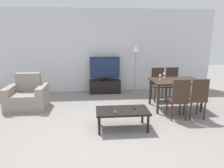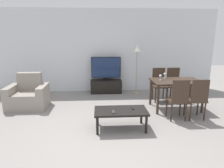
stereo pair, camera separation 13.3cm
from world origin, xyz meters
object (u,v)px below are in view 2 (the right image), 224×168
(armchair, at_px, (28,96))
(wine_glass_center, at_px, (160,76))
(dining_chair_far, at_px, (174,83))
(remote_secondary, at_px, (113,112))
(dining_chair_near_right, at_px, (197,97))
(floor_lamp, at_px, (137,50))
(tv, at_px, (106,69))
(wine_glass_left, at_px, (165,74))
(tv_stand, at_px, (106,86))
(coffee_table, at_px, (121,112))
(dining_chair_far_left, at_px, (159,83))
(dining_table, at_px, (176,84))
(dining_chair_near, at_px, (178,98))
(remote_primary, at_px, (133,108))

(armchair, relative_size, wine_glass_center, 6.74)
(dining_chair_far, height_order, remote_secondary, dining_chair_far)
(dining_chair_near_right, distance_m, floor_lamp, 2.54)
(tv, bearing_deg, dining_chair_near_right, -50.08)
(armchair, bearing_deg, wine_glass_left, -0.93)
(tv_stand, distance_m, coffee_table, 2.69)
(dining_chair_far_left, bearing_deg, tv, 149.58)
(dining_chair_near_right, relative_size, wine_glass_left, 6.47)
(tv, height_order, dining_table, tv)
(armchair, relative_size, dining_chair_far_left, 1.04)
(wine_glass_left, bearing_deg, floor_lamp, 114.83)
(dining_chair_near, distance_m, remote_primary, 1.10)
(coffee_table, bearing_deg, dining_table, 35.05)
(coffee_table, bearing_deg, tv, 94.39)
(remote_secondary, bearing_deg, remote_primary, 25.48)
(tv_stand, bearing_deg, dining_table, -42.93)
(dining_chair_far, bearing_deg, dining_chair_far_left, 180.00)
(tv, distance_m, dining_table, 2.36)
(dining_chair_far_left, bearing_deg, wine_glass_center, -105.66)
(tv_stand, relative_size, dining_chair_near, 1.07)
(remote_primary, bearing_deg, coffee_table, -162.37)
(tv_stand, height_order, wine_glass_left, wine_glass_left)
(dining_chair_near_right, xyz_separation_m, floor_lamp, (-0.97, 2.17, 0.88))
(tv, distance_m, dining_chair_near, 2.79)
(tv, height_order, dining_chair_far, tv)
(coffee_table, bearing_deg, dining_chair_far, 45.77)
(armchair, xyz_separation_m, tv, (2.10, 1.26, 0.50))
(dining_table, bearing_deg, dining_chair_near_right, -73.30)
(coffee_table, xyz_separation_m, wine_glass_center, (1.12, 1.13, 0.50))
(dining_chair_near_right, bearing_deg, coffee_table, -168.56)
(remote_primary, bearing_deg, tv, 99.95)
(dining_table, height_order, wine_glass_left, wine_glass_left)
(floor_lamp, bearing_deg, dining_chair_near, -76.01)
(dining_chair_far_left, relative_size, remote_secondary, 6.29)
(remote_primary, relative_size, remote_secondary, 1.00)
(dining_chair_near, bearing_deg, armchair, 163.64)
(dining_chair_near, bearing_deg, coffee_table, -164.96)
(tv, bearing_deg, dining_chair_far_left, -30.42)
(tv, relative_size, remote_secondary, 6.39)
(dining_table, relative_size, floor_lamp, 0.75)
(armchair, height_order, dining_table, armchair)
(remote_secondary, bearing_deg, wine_glass_center, 44.07)
(tv, bearing_deg, dining_chair_near, -56.91)
(tv_stand, height_order, tv, tv)
(coffee_table, height_order, remote_secondary, remote_secondary)
(coffee_table, distance_m, dining_chair_far_left, 2.22)
(remote_primary, bearing_deg, tv_stand, 99.94)
(dining_chair_near_right, distance_m, dining_chair_far_left, 1.50)
(dining_table, height_order, dining_chair_near_right, dining_chair_near_right)
(tv_stand, bearing_deg, dining_chair_far, -24.63)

